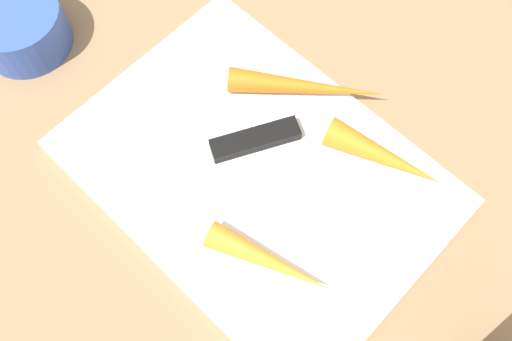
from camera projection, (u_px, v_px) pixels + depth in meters
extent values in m
plane|color=#8C6D4C|center=(256.00, 175.00, 0.56)|extent=(1.40, 1.40, 0.00)
cube|color=white|center=(256.00, 173.00, 0.56)|extent=(0.36, 0.26, 0.01)
cube|color=#B7B7BC|center=(158.00, 170.00, 0.55)|extent=(0.07, 0.11, 0.00)
cube|color=black|center=(255.00, 139.00, 0.56)|extent=(0.06, 0.09, 0.01)
cone|color=orange|center=(268.00, 261.00, 0.50)|extent=(0.12, 0.06, 0.03)
cone|color=orange|center=(306.00, 87.00, 0.57)|extent=(0.14, 0.12, 0.03)
cone|color=orange|center=(383.00, 156.00, 0.54)|extent=(0.12, 0.06, 0.03)
cylinder|color=#3351B2|center=(20.00, 28.00, 0.60)|extent=(0.10, 0.10, 0.05)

